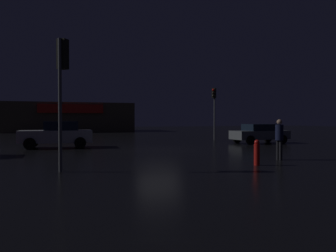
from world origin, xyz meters
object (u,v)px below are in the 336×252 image
Objects in this scene: car_far at (259,133)px; fire_hydrant at (257,153)px; pedestrian at (279,136)px; traffic_signal_opposite at (62,72)px; traffic_signal_main at (214,101)px; store_building at (70,117)px; car_near at (57,134)px.

car_far is 12.18m from fire_hydrant.
pedestrian reaches higher than fire_hydrant.
traffic_signal_opposite is at bearing -146.24° from car_far.
fire_hydrant is at bearing -124.26° from car_far.
pedestrian is (-3.57, -13.46, -2.24)m from traffic_signal_main.
car_far is (12.02, -30.00, -1.30)m from store_building.
car_near reaches higher than fire_hydrant.
traffic_signal_main is 2.50× the size of pedestrian.
pedestrian is 2.28m from fire_hydrant.
traffic_signal_opposite reaches higher than car_near.
traffic_signal_opposite reaches higher than car_far.
traffic_signal_main is 14.11m from pedestrian.
pedestrian is at bearing 2.43° from traffic_signal_opposite.
traffic_signal_main is at bearing 107.00° from car_far.
car_near is 12.85m from fire_hydrant.
car_far is at bearing -2.55° from car_near.
store_building is 4.10× the size of car_far.
store_building is at bearing 111.84° from car_far.
traffic_signal_opposite is at bearing 173.63° from fire_hydrant.
traffic_signal_main reaches higher than pedestrian.
store_building is 17.64× the size of fire_hydrant.
traffic_signal_main is at bearing 69.53° from fire_hydrant.
store_building is 9.84× the size of pedestrian.
car_far is (13.88, 9.28, -2.59)m from traffic_signal_opposite.
fire_hydrant is at bearing -148.32° from pedestrian.
fire_hydrant is at bearing -6.37° from traffic_signal_opposite.
traffic_signal_main is 1.04× the size of car_far.
traffic_signal_main reaches higher than fire_hydrant.
fire_hydrant is at bearing -82.65° from store_building.
traffic_signal_main is 18.64m from traffic_signal_opposite.
store_building is 39.34m from traffic_signal_opposite.
car_near reaches higher than car_far.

